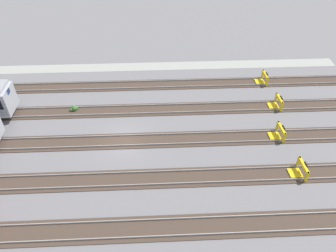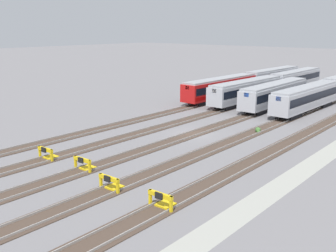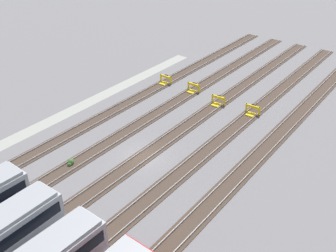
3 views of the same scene
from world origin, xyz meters
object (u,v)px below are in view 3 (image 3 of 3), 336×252
Objects in this scene: bumper_stop_nearest_track at (165,80)px; weed_clump at (71,162)px; bumper_stop_far_inner_track at (252,111)px; bumper_stop_near_inner_track at (193,88)px; bumper_stop_middle_track at (217,101)px.

bumper_stop_nearest_track is 22.43m from weed_clump.
bumper_stop_far_inner_track is 2.18× the size of weed_clump.
bumper_stop_middle_track is (1.31, 4.89, 0.00)m from bumper_stop_near_inner_track.
bumper_stop_near_inner_track is at bearing 92.65° from bumper_stop_nearest_track.
bumper_stop_nearest_track is 2.18× the size of weed_clump.
bumper_stop_middle_track is 2.18× the size of weed_clump.
bumper_stop_near_inner_track is 5.06m from bumper_stop_middle_track.
bumper_stop_nearest_track is 14.67m from bumper_stop_far_inner_track.
bumper_stop_near_inner_track is at bearing -95.33° from bumper_stop_far_inner_track.
bumper_stop_near_inner_track is 22.18m from weed_clump.
bumper_stop_nearest_track is at bearing -87.35° from bumper_stop_near_inner_track.
bumper_stop_near_inner_track is (-0.23, 4.88, 0.00)m from bumper_stop_nearest_track.
weed_clump is at bearing -13.96° from bumper_stop_middle_track.
bumper_stop_nearest_track is 1.00× the size of bumper_stop_far_inner_track.
bumper_stop_middle_track is at bearing 83.64° from bumper_stop_nearest_track.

